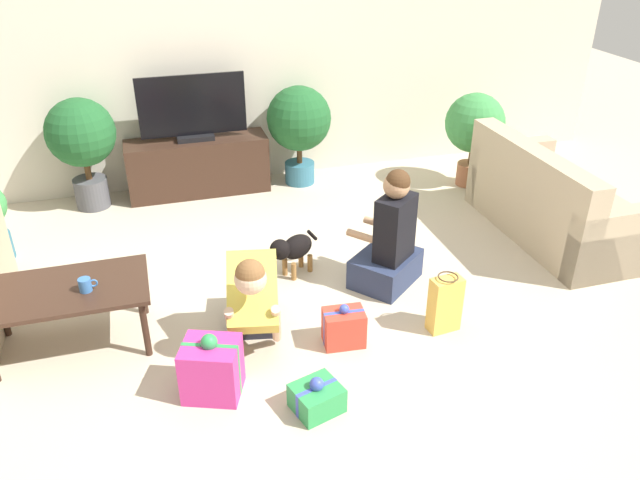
# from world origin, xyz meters

# --- Properties ---
(ground_plane) EXTENTS (16.00, 16.00, 0.00)m
(ground_plane) POSITION_xyz_m (0.00, 0.00, 0.00)
(ground_plane) COLOR beige
(wall_back) EXTENTS (8.40, 0.06, 2.60)m
(wall_back) POSITION_xyz_m (0.00, 2.63, 1.30)
(wall_back) COLOR beige
(wall_back) RESTS_ON ground_plane
(sofa_right) EXTENTS (0.84, 1.72, 0.84)m
(sofa_right) POSITION_xyz_m (2.43, 0.55, 0.30)
(sofa_right) COLOR tan
(sofa_right) RESTS_ON ground_plane
(coffee_table) EXTENTS (1.05, 0.62, 0.45)m
(coffee_table) POSITION_xyz_m (-1.58, 0.07, 0.41)
(coffee_table) COLOR #382319
(coffee_table) RESTS_ON ground_plane
(tv_console) EXTENTS (1.40, 0.40, 0.57)m
(tv_console) POSITION_xyz_m (-0.46, 2.36, 0.28)
(tv_console) COLOR #382319
(tv_console) RESTS_ON ground_plane
(tv) EXTENTS (1.03, 0.20, 0.64)m
(tv) POSITION_xyz_m (-0.46, 2.36, 0.85)
(tv) COLOR black
(tv) RESTS_ON tv_console
(potted_plant_back_right) EXTENTS (0.66, 0.66, 1.03)m
(potted_plant_back_right) POSITION_xyz_m (0.58, 2.31, 0.66)
(potted_plant_back_right) COLOR #336B84
(potted_plant_back_right) RESTS_ON ground_plane
(potted_plant_back_left) EXTENTS (0.64, 0.64, 1.08)m
(potted_plant_back_left) POSITION_xyz_m (-1.51, 2.31, 0.69)
(potted_plant_back_left) COLOR #4C4C51
(potted_plant_back_left) RESTS_ON ground_plane
(potted_plant_corner_right) EXTENTS (0.60, 0.60, 0.97)m
(potted_plant_corner_right) POSITION_xyz_m (2.28, 1.76, 0.63)
(potted_plant_corner_right) COLOR #A36042
(potted_plant_corner_right) RESTS_ON ground_plane
(person_kneeling) EXTENTS (0.46, 0.82, 0.79)m
(person_kneeling) POSITION_xyz_m (-0.40, -0.22, 0.35)
(person_kneeling) COLOR #23232D
(person_kneeling) RESTS_ON ground_plane
(person_sitting) EXTENTS (0.66, 0.64, 0.97)m
(person_sitting) POSITION_xyz_m (0.74, 0.19, 0.35)
(person_sitting) COLOR #283351
(person_sitting) RESTS_ON ground_plane
(dog) EXTENTS (0.45, 0.31, 0.37)m
(dog) POSITION_xyz_m (0.05, 0.51, 0.25)
(dog) COLOR black
(dog) RESTS_ON ground_plane
(gift_box_a) EXTENTS (0.33, 0.31, 0.23)m
(gift_box_a) POSITION_xyz_m (-0.18, -0.98, 0.09)
(gift_box_a) COLOR #2D934C
(gift_box_a) RESTS_ON ground_plane
(gift_box_b) EXTENTS (0.29, 0.22, 0.31)m
(gift_box_b) POSITION_xyz_m (0.17, -0.43, 0.13)
(gift_box_b) COLOR red
(gift_box_b) RESTS_ON ground_plane
(gift_box_c) EXTENTS (0.42, 0.39, 0.43)m
(gift_box_c) POSITION_xyz_m (-0.75, -0.67, 0.18)
(gift_box_c) COLOR #CC3389
(gift_box_c) RESTS_ON ground_plane
(gift_bag_a) EXTENTS (0.23, 0.15, 0.44)m
(gift_bag_a) POSITION_xyz_m (0.89, -0.48, 0.21)
(gift_bag_a) COLOR #E5B74C
(gift_bag_a) RESTS_ON ground_plane
(mug) EXTENTS (0.12, 0.08, 0.09)m
(mug) POSITION_xyz_m (-1.44, -0.01, 0.50)
(mug) COLOR #386BAD
(mug) RESTS_ON coffee_table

